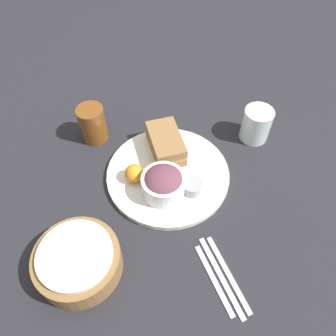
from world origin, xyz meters
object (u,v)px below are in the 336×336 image
Objects in this scene: drink_glass at (93,124)px; bread_basket at (78,261)px; fork at (228,273)px; spoon at (214,280)px; sandwich at (166,144)px; salad_bowl at (163,183)px; water_glass at (256,124)px; plate at (168,174)px; dressing_cup at (192,187)px; knife at (221,277)px.

drink_glass reaches higher than bread_basket.
spoon is (-0.00, 0.04, 0.00)m from fork.
spoon is at bearing 175.66° from sandwich.
water_glass reaches higher than salad_bowl.
sandwich is 1.31× the size of salad_bowl.
dressing_cup is (-0.08, -0.04, 0.02)m from plate.
plate is at bearing -176.61° from fork.
drink_glass is 0.55× the size of knife.
bread_basket is (-0.12, 0.24, -0.02)m from salad_bowl.
knife is 0.02m from spoon.
bread_basket is 0.33m from fork.
plate is 0.30m from fork.
bread_basket is 0.95× the size of knife.
knife is (-0.30, -0.01, -0.01)m from plate.
drink_glass reaches higher than plate.
dressing_cup is at bearing -73.19° from bread_basket.
plate reaches higher than spoon.
drink_glass is at bearing -166.53° from spoon.
knife is 1.17× the size of spoon.
spoon is (-0.00, 0.02, 0.00)m from knife.
salad_bowl is 0.65× the size of spoon.
knife is at bearing 173.21° from dressing_cup.
bread_basket is at bearing -115.70° from fork.
fork is (-0.30, -0.03, -0.01)m from plate.
knife is at bearing -114.99° from bread_basket.
fork is 1.88× the size of water_glass.
salad_bowl reaches higher than fork.
sandwich is at bearing 173.53° from spoon.
bread_basket is (-0.25, 0.30, -0.01)m from sandwich.
plate is 1.94× the size of spoon.
drink_glass is (0.27, 0.12, 0.00)m from salad_bowl.
plate is at bearing -144.82° from drink_glass.
dressing_cup is at bearing 166.71° from spoon.
plate is 0.30m from spoon.
sandwich is at bearing 6.20° from dressing_cup.
dressing_cup is 0.33m from bread_basket.
water_glass is (0.05, -0.29, 0.04)m from plate.
plate is 1.75× the size of fork.
dressing_cup is at bearing -106.78° from salad_bowl.
salad_bowl is (-0.05, 0.03, 0.04)m from plate.
fork is at bearing -174.48° from plate.
plate is 0.08m from salad_bowl.
sandwich is at bearing -50.48° from bread_basket.
spoon is (-0.13, -0.27, -0.03)m from bread_basket.
fork is at bearing 90.00° from knife.
plate is 0.30m from water_glass.
fork is (-0.25, -0.06, -0.05)m from salad_bowl.
fork and knife have the same top height.
fork is 0.02m from knife.
spoon is (-0.52, -0.14, -0.05)m from drink_glass.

